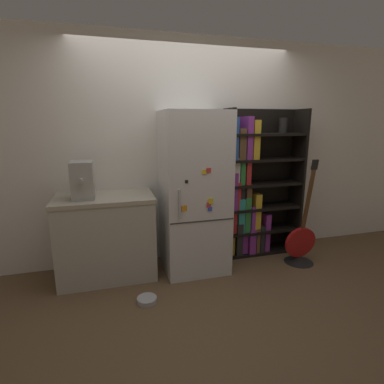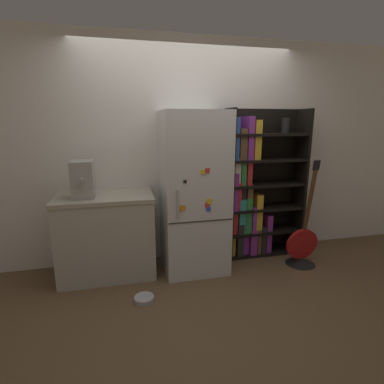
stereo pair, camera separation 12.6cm
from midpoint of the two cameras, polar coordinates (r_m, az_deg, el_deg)
The scene contains 8 objects.
ground_plane at distance 3.54m, azimuth 1.80°, elevation -14.68°, with size 16.00×16.00×0.00m, color brown.
wall_back at distance 3.61m, azimuth -0.02°, elevation 7.57°, with size 8.00×0.05×2.60m.
refrigerator at distance 3.33m, azimuth 1.40°, elevation -0.12°, with size 0.69×0.69×1.77m.
bookshelf at distance 3.81m, azimuth 12.59°, elevation -0.01°, with size 0.98×0.33×1.81m.
kitchen_counter at distance 3.40m, azimuth -14.90°, elevation -7.98°, with size 1.01×0.60×0.90m.
espresso_machine at distance 3.20m, azimuth -19.02°, elevation 2.31°, with size 0.22×0.32×0.38m.
guitar at distance 3.85m, azimuth 21.03°, elevation -10.33°, with size 0.39×0.35×1.26m.
pet_bowl at distance 3.02m, azimuth -7.87°, elevation -19.46°, with size 0.19×0.19×0.05m.
Camera 2 is at (-0.76, -3.03, 1.65)m, focal length 28.00 mm.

